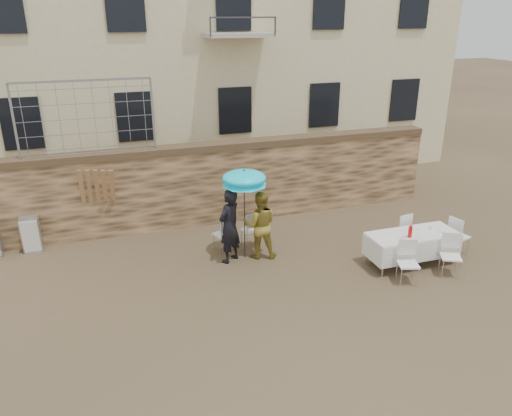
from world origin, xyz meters
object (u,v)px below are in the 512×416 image
object	(u,v)px
man_suit	(229,226)
table_chair_side	(459,235)
woman_dress	(260,225)
couple_chair_left	(224,233)
table_chair_back	(399,230)
banquet_table	(413,235)
chair_stack_right	(32,232)
soda_bottle	(410,232)
table_chair_front_left	(408,263)
umbrella	(244,181)
couple_chair_right	(251,229)
table_chair_front_right	(451,256)

from	to	relation	value
man_suit	table_chair_side	world-z (taller)	man_suit
woman_dress	couple_chair_left	xyz separation A→B (m)	(-0.75, 0.55, -0.35)
table_chair_back	woman_dress	bearing A→B (deg)	-20.79
banquet_table	chair_stack_right	world-z (taller)	chair_stack_right
woman_dress	soda_bottle	world-z (taller)	woman_dress
table_chair_back	table_chair_side	distance (m)	1.39
couple_chair_left	chair_stack_right	world-z (taller)	couple_chair_left
table_chair_front_left	chair_stack_right	bearing A→B (deg)	168.20
umbrella	couple_chair_left	bearing A→B (deg)	131.63
couple_chair_left	table_chair_front_left	size ratio (longest dim) A/B	1.00
umbrella	couple_chair_left	world-z (taller)	umbrella
woman_dress	couple_chair_right	size ratio (longest dim) A/B	1.73
banquet_table	table_chair_front_left	bearing A→B (deg)	-128.66
man_suit	couple_chair_right	world-z (taller)	man_suit
couple_chair_right	soda_bottle	size ratio (longest dim) A/B	3.69
couple_chair_right	man_suit	bearing A→B (deg)	31.35
banquet_table	table_chair_front_left	size ratio (longest dim) A/B	2.19
banquet_table	couple_chair_left	bearing A→B (deg)	153.04
umbrella	couple_chair_left	size ratio (longest dim) A/B	2.13
man_suit	soda_bottle	bearing A→B (deg)	121.06
table_chair_front_left	umbrella	bearing A→B (deg)	159.52
couple_chair_left	table_chair_side	xyz separation A→B (m)	(5.37, -1.92, 0.00)
umbrella	banquet_table	distance (m)	4.07
umbrella	table_chair_side	xyz separation A→B (m)	(4.97, -1.47, -1.45)
table_chair_front_left	man_suit	bearing A→B (deg)	164.15
table_chair_side	chair_stack_right	size ratio (longest dim) A/B	1.04
man_suit	banquet_table	xyz separation A→B (m)	(3.97, -1.47, -0.16)
couple_chair_left	table_chair_back	bearing A→B (deg)	145.86
man_suit	woman_dress	size ratio (longest dim) A/B	1.08
soda_bottle	table_chair_side	bearing A→B (deg)	8.88
table_chair_front_right	man_suit	bearing A→B (deg)	-179.95
couple_chair_right	soda_bottle	bearing A→B (deg)	137.93
couple_chair_left	table_chair_side	size ratio (longest dim) A/B	1.00
umbrella	soda_bottle	world-z (taller)	umbrella
man_suit	chair_stack_right	bearing A→B (deg)	-61.74
banquet_table	soda_bottle	size ratio (longest dim) A/B	8.08
umbrella	couple_chair_right	world-z (taller)	umbrella
couple_chair_right	table_chair_back	size ratio (longest dim) A/B	1.00
soda_bottle	chair_stack_right	world-z (taller)	soda_bottle
couple_chair_right	table_chair_front_left	bearing A→B (deg)	127.12
table_chair_side	soda_bottle	bearing A→B (deg)	85.52
couple_chair_right	soda_bottle	xyz separation A→B (m)	(3.07, -2.17, 0.43)
table_chair_front_right	table_chair_front_left	bearing A→B (deg)	-153.54
couple_chair_right	table_chair_front_right	xyz separation A→B (m)	(3.77, -2.77, 0.00)
chair_stack_right	soda_bottle	bearing A→B (deg)	-24.77
man_suit	table_chair_front_left	xyz separation A→B (m)	(3.37, -2.22, -0.42)
soda_bottle	table_chair_front_right	world-z (taller)	soda_bottle
umbrella	woman_dress	bearing A→B (deg)	-15.95
banquet_table	soda_bottle	world-z (taller)	soda_bottle
table_chair_front_left	table_chair_front_right	xyz separation A→B (m)	(1.10, 0.00, 0.00)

